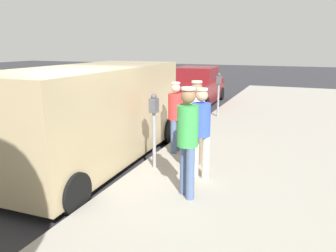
# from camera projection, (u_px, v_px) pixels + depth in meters

# --- Properties ---
(ground_plane) EXTENTS (80.00, 80.00, 0.00)m
(ground_plane) POSITION_uv_depth(u_px,v_px,m) (76.00, 179.00, 6.53)
(ground_plane) COLOR #2D2D33
(sidewalk_slab) EXTENTS (5.00, 32.00, 0.15)m
(sidewalk_slab) POSITION_uv_depth(u_px,v_px,m) (256.00, 207.00, 5.23)
(sidewalk_slab) COLOR #9E998E
(sidewalk_slab) RESTS_ON ground
(parking_meter_near) EXTENTS (0.14, 0.18, 1.52)m
(parking_meter_near) POSITION_uv_depth(u_px,v_px,m) (154.00, 118.00, 6.49)
(parking_meter_near) COLOR gray
(parking_meter_near) RESTS_ON sidewalk_slab
(parking_meter_far) EXTENTS (0.14, 0.18, 1.52)m
(parking_meter_far) POSITION_uv_depth(u_px,v_px,m) (219.00, 87.00, 11.32)
(parking_meter_far) COLOR gray
(parking_meter_far) RESTS_ON sidewalk_slab
(pedestrian_in_red) EXTENTS (0.34, 0.36, 1.63)m
(pedestrian_in_red) POSITION_uv_depth(u_px,v_px,m) (176.00, 113.00, 7.50)
(pedestrian_in_red) COLOR #4C608C
(pedestrian_in_red) RESTS_ON sidewalk_slab
(pedestrian_in_blue) EXTENTS (0.36, 0.34, 1.69)m
(pedestrian_in_blue) POSITION_uv_depth(u_px,v_px,m) (201.00, 128.00, 5.99)
(pedestrian_in_blue) COLOR beige
(pedestrian_in_blue) RESTS_ON sidewalk_slab
(pedestrian_in_green) EXTENTS (0.34, 0.34, 1.81)m
(pedestrian_in_green) POSITION_uv_depth(u_px,v_px,m) (188.00, 135.00, 5.20)
(pedestrian_in_green) COLOR #4C608C
(pedestrian_in_green) RESTS_ON sidewalk_slab
(pedestrian_in_white) EXTENTS (0.34, 0.34, 1.75)m
(pedestrian_in_white) POSITION_uv_depth(u_px,v_px,m) (196.00, 117.00, 6.66)
(pedestrian_in_white) COLOR #726656
(pedestrian_in_white) RESTS_ON sidewalk_slab
(parked_van) EXTENTS (2.24, 5.25, 2.15)m
(parked_van) POSITION_uv_depth(u_px,v_px,m) (92.00, 113.00, 7.09)
(parked_van) COLOR tan
(parked_van) RESTS_ON ground
(parked_sedan_ahead) EXTENTS (2.13, 4.48, 1.65)m
(parked_sedan_ahead) POSITION_uv_depth(u_px,v_px,m) (196.00, 88.00, 14.64)
(parked_sedan_ahead) COLOR maroon
(parked_sedan_ahead) RESTS_ON ground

